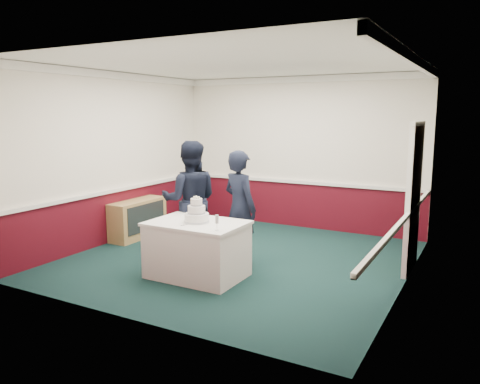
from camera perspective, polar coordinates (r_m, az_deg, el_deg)
The scene contains 9 objects.
ground at distance 7.48m, azimuth -0.20°, elevation -8.18°, with size 5.00×5.00×0.00m, color #13302E.
room_shell at distance 7.64m, azimuth 2.53°, elevation 7.21°, with size 5.00×5.00×3.00m.
sideboard at distance 8.88m, azimuth -12.33°, elevation -3.21°, with size 0.41×1.20×0.70m.
cake_table at distance 6.63m, azimuth -5.25°, elevation -6.93°, with size 1.32×0.92×0.79m.
wedding_cake at distance 6.51m, azimuth -5.31°, elevation -2.71°, with size 0.35×0.35×0.36m.
cake_knife at distance 6.39m, azimuth -6.52°, elevation -3.95°, with size 0.01×0.22×0.01m, color silver.
champagne_flute at distance 6.01m, azimuth -2.83°, elevation -3.44°, with size 0.05×0.05×0.21m.
person_man at distance 7.41m, azimuth -6.11°, elevation -0.97°, with size 0.91×0.71×1.86m, color black.
person_woman at distance 7.03m, azimuth -0.02°, elevation -1.97°, with size 0.64×0.42×1.74m, color black.
Camera 1 is at (3.43, -6.25, 2.27)m, focal length 35.00 mm.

